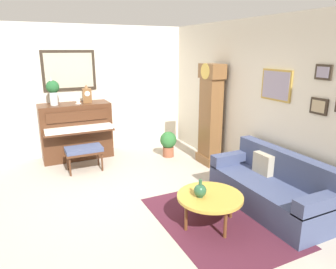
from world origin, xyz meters
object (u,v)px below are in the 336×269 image
green_jug (200,190)px  potted_plant (168,142)px  piano (76,131)px  couch (271,188)px  piano_bench (84,151)px  coffee_table (210,197)px  teacup (78,103)px  mantel_clock (87,95)px  grandfather_clock (210,118)px  flower_vase (53,90)px

green_jug → potted_plant: size_ratio=0.43×
piano → couch: piano is taller
piano_bench → coffee_table: size_ratio=0.80×
teacup → coffee_table: bearing=17.1°
couch → coffee_table: size_ratio=2.16×
mantel_clock → potted_plant: bearing=62.5°
coffee_table → mantel_clock: 3.71m
coffee_table → teacup: teacup is taller
piano → green_jug: piano is taller
mantel_clock → teacup: (0.06, -0.20, -0.15)m
grandfather_clock → flower_vase: grandfather_clock is taller
potted_plant → couch: bearing=8.3°
teacup → potted_plant: teacup is taller
piano → couch: 4.13m
mantel_clock → potted_plant: (0.80, 1.53, -1.04)m
couch → potted_plant: bearing=-171.7°
piano_bench → green_jug: (2.61, 1.00, 0.10)m
couch → teacup: bearing=-148.3°
flower_vase → teacup: 0.55m
teacup → couch: bearing=31.7°
potted_plant → green_jug: bearing=-17.1°
piano → piano_bench: 0.86m
couch → potted_plant: (-2.69, -0.39, 0.01)m
piano → couch: size_ratio=0.76×
piano → flower_vase: size_ratio=2.48×
piano_bench → mantel_clock: (-0.83, 0.29, 0.95)m
couch → mantel_clock: 4.12m
grandfather_clock → green_jug: grandfather_clock is taller
couch → coffee_table: bearing=-90.9°
coffee_table → green_jug: (-0.03, -0.14, 0.12)m
potted_plant → flower_vase: bearing=-110.0°
piano_bench → green_jug: 2.80m
green_jug → coffee_table: bearing=77.7°
piano → teacup: (0.06, 0.07, 0.61)m
grandfather_clock → flower_vase: bearing=-118.8°
mantel_clock → grandfather_clock: bearing=54.2°
coffee_table → mantel_clock: bearing=-166.2°
piano_bench → couch: (2.66, 2.21, -0.09)m
grandfather_clock → flower_vase: 3.21m
piano_bench → flower_vase: flower_vase is taller
couch → flower_vase: bearing=-143.5°
mantel_clock → green_jug: bearing=11.7°
couch → green_jug: size_ratio=7.92×
teacup → grandfather_clock: bearing=57.7°
piano → potted_plant: 1.99m
couch → flower_vase: (-3.49, -2.58, 1.19)m
couch → teacup: 4.13m
piano → grandfather_clock: (1.53, 2.39, 0.36)m
grandfather_clock → potted_plant: size_ratio=3.62×
coffee_table → teacup: (-3.42, -1.05, 0.82)m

